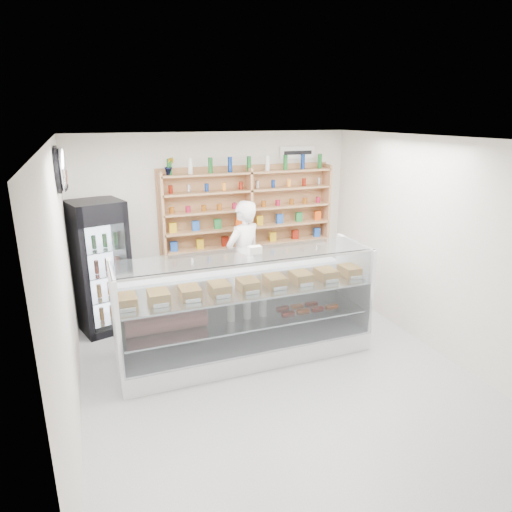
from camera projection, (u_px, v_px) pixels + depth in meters
name	position (u px, v px, depth m)	size (l,w,h in m)	color
room	(279.00, 267.00, 5.14)	(5.00, 5.00, 5.00)	#B5B5BA
display_counter	(245.00, 329.00, 5.94)	(3.24, 0.97, 1.41)	white
shop_worker	(244.00, 259.00, 7.04)	(0.67, 0.44, 1.83)	white
drinks_cooler	(101.00, 267.00, 6.53)	(0.85, 0.83, 1.92)	black
wall_shelving	(249.00, 209.00, 7.34)	(2.84, 0.28, 1.33)	#AE7552
potted_plant	(169.00, 166.00, 6.70)	(0.14, 0.11, 0.26)	#1E6626
security_mirror	(62.00, 170.00, 5.16)	(0.15, 0.50, 0.50)	silver
wall_sign	(297.00, 153.00, 7.51)	(0.62, 0.03, 0.20)	white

